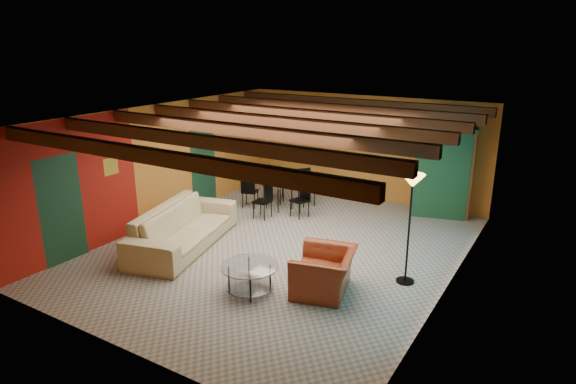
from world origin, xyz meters
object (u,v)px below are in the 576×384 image
Objects in this scene: coffee_table at (250,279)px; floor_lamp at (409,230)px; potted_plant at (450,119)px; vase at (279,169)px; dining_table at (279,191)px; armchair at (324,272)px; sofa at (184,227)px; armoire at (445,173)px.

coffee_table is 2.81m from floor_lamp.
vase is (-3.57, -1.66, -1.27)m from potted_plant.
floor_lamp is at bearing -84.36° from potted_plant.
floor_lamp is at bearing -28.51° from dining_table.
potted_plant reaches higher than vase.
dining_table is at bearing -152.13° from armchair.
sofa is 4.48m from floor_lamp.
sofa is 3.06m from vase.
armoire is at bearing 95.64° from floor_lamp.
dining_table is (0.43, 2.96, 0.05)m from sofa.
dining_table is 9.22× the size of vase.
sofa is 1.39× the size of armoire.
floor_lamp reaches higher than dining_table.
coffee_table is at bearing -64.49° from vase.
coffee_table is at bearing -122.80° from armoire.
potted_plant is (0.69, 4.84, 1.95)m from armchair.
armoire is (1.74, 5.50, 0.80)m from coffee_table.
coffee_table is 5.82m from armoire.
sofa is 14.77× the size of vase.
dining_table reaches higher than armchair.
floor_lamp is 4.49m from vase.
armchair is at bearing 32.16° from coffee_table.
dining_table reaches higher than sofa.
dining_table is 0.57m from vase.
vase is at bearing -155.06° from potted_plant.
potted_plant is (-0.38, 3.80, 1.33)m from floor_lamp.
sofa reaches higher than armchair.
vase reaches higher than armchair.
potted_plant is (4.00, 4.62, 1.89)m from sofa.
sofa is 6.40m from potted_plant.
potted_plant is (0.00, 0.00, 1.27)m from armoire.
vase is at bearing 151.49° from floor_lamp.
potted_plant reaches higher than armchair.
floor_lamp reaches higher than coffee_table.
armoire is at bearing 24.94° from vase.
coffee_table is at bearing -141.20° from floor_lamp.
dining_table is at bearing -155.06° from potted_plant.
sofa is at bearing -146.11° from armoire.
sofa is at bearing -98.17° from vase.
dining_table is 0.92× the size of floor_lamp.
potted_plant reaches higher than dining_table.
dining_table is at bearing -22.66° from sofa.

